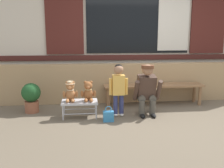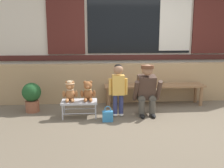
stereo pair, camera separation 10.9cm
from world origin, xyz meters
The scene contains 11 objects.
ground_plane centered at (0.00, 0.00, 0.00)m, with size 60.00×60.00×0.00m, color brown.
brick_low_wall centered at (0.00, 1.43, 0.42)m, with size 6.91×0.25×0.85m, color tan.
shop_facade centered at (0.00, 1.94, 1.72)m, with size 7.05×0.26×3.42m.
wooden_bench_long centered at (0.19, 1.06, 0.37)m, with size 2.10×0.40×0.44m.
small_display_bench centered at (-1.36, 0.39, 0.27)m, with size 0.64×0.36×0.30m.
teddy_bear_with_hat centered at (-1.52, 0.39, 0.47)m, with size 0.28×0.27×0.36m.
teddy_bear_plain centered at (-1.20, 0.39, 0.46)m, with size 0.28×0.26×0.36m.
child_standing centered at (-0.65, 0.39, 0.59)m, with size 0.35×0.18×0.96m.
adult_crouching centered at (-0.12, 0.40, 0.48)m, with size 0.50×0.49×0.95m.
handbag_on_ground centered at (-0.86, 0.10, 0.10)m, with size 0.18×0.11×0.27m.
potted_plant centered at (-2.28, 0.78, 0.32)m, with size 0.36×0.36×0.57m.
Camera 2 is at (-1.14, -4.05, 1.46)m, focal length 40.54 mm.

